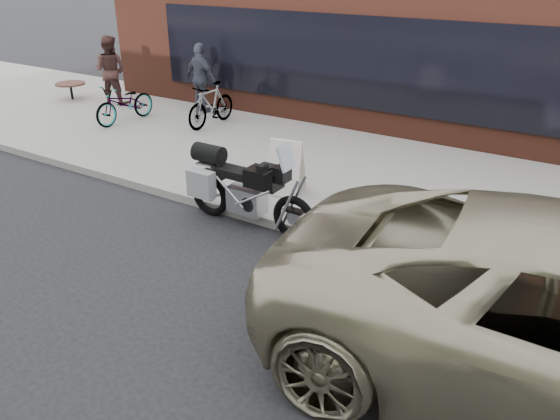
{
  "coord_description": "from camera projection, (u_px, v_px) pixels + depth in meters",
  "views": [
    {
      "loc": [
        3.59,
        -2.33,
        3.89
      ],
      "look_at": [
        0.16,
        3.13,
        0.85
      ],
      "focal_mm": 35.0,
      "sensor_mm": 36.0,
      "label": 1
    }
  ],
  "objects": [
    {
      "name": "ground",
      "position": [
        90.0,
        406.0,
        5.17
      ],
      "size": [
        120.0,
        120.0,
        0.0
      ],
      "primitive_type": "plane",
      "color": "black",
      "rests_on": "ground"
    },
    {
      "name": "near_sidewalk",
      "position": [
        379.0,
        172.0,
        10.5
      ],
      "size": [
        44.0,
        6.0,
        0.15
      ],
      "primitive_type": "cube",
      "color": "gray",
      "rests_on": "ground"
    },
    {
      "name": "storefront",
      "position": [
        415.0,
        15.0,
        15.89
      ],
      "size": [
        14.0,
        10.07,
        4.5
      ],
      "color": "#5C2B1E",
      "rests_on": "ground"
    },
    {
      "name": "motorcycle",
      "position": [
        241.0,
        188.0,
        8.36
      ],
      "size": [
        2.31,
        0.74,
        1.46
      ],
      "rotation": [
        0.0,
        0.0,
        -0.01
      ],
      "color": "black",
      "rests_on": "ground"
    },
    {
      "name": "bicycle_front",
      "position": [
        125.0,
        103.0,
        13.17
      ],
      "size": [
        0.67,
        1.76,
        0.92
      ],
      "primitive_type": "imported",
      "rotation": [
        0.0,
        0.0,
        -0.03
      ],
      "color": "gray",
      "rests_on": "near_sidewalk"
    },
    {
      "name": "bicycle_rear",
      "position": [
        211.0,
        105.0,
        12.88
      ],
      "size": [
        0.47,
        1.66,
        1.0
      ],
      "primitive_type": "imported",
      "rotation": [
        0.0,
        0.0,
        -0.0
      ],
      "color": "gray",
      "rests_on": "near_sidewalk"
    },
    {
      "name": "sandwich_sign",
      "position": [
        286.0,
        166.0,
        9.25
      ],
      "size": [
        0.66,
        0.62,
        0.93
      ],
      "rotation": [
        0.0,
        0.0,
        0.15
      ],
      "color": "silver",
      "rests_on": "near_sidewalk"
    },
    {
      "name": "cafe_table",
      "position": [
        70.0,
        84.0,
        15.23
      ],
      "size": [
        0.8,
        0.8,
        0.46
      ],
      "color": "black",
      "rests_on": "near_sidewalk"
    },
    {
      "name": "cafe_patron_left",
      "position": [
        111.0,
        70.0,
        14.58
      ],
      "size": [
        1.05,
        0.93,
        1.8
      ],
      "primitive_type": "imported",
      "rotation": [
        0.0,
        0.0,
        3.48
      ],
      "color": "#412723",
      "rests_on": "near_sidewalk"
    },
    {
      "name": "cafe_patron_right",
      "position": [
        201.0,
        78.0,
        13.81
      ],
      "size": [
        1.08,
        0.59,
        1.74
      ],
      "primitive_type": "imported",
      "rotation": [
        0.0,
        0.0,
        2.97
      ],
      "color": "#3F4351",
      "rests_on": "near_sidewalk"
    }
  ]
}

